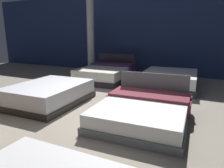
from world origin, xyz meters
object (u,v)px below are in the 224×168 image
object	(u,v)px
bed_4	(106,73)
bed_3	(143,111)
bed_5	(169,80)
bed_2	(49,94)
support_pillar	(91,32)

from	to	relation	value
bed_4	bed_3	bearing A→B (deg)	-54.39
bed_4	bed_5	world-z (taller)	bed_4
bed_2	bed_5	distance (m)	3.67
bed_5	support_pillar	distance (m)	4.11
bed_4	support_pillar	world-z (taller)	support_pillar
bed_3	bed_2	bearing A→B (deg)	176.32
bed_2	bed_5	xyz separation A→B (m)	(2.32, 2.84, 0.01)
bed_2	bed_5	size ratio (longest dim) A/B	0.93
bed_2	bed_3	bearing A→B (deg)	-3.25
bed_3	support_pillar	world-z (taller)	support_pillar
support_pillar	bed_3	bearing A→B (deg)	-48.20
bed_2	support_pillar	bearing A→B (deg)	105.36
bed_3	bed_5	world-z (taller)	bed_3
bed_5	support_pillar	size ratio (longest dim) A/B	0.61
bed_2	bed_3	world-z (taller)	bed_3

